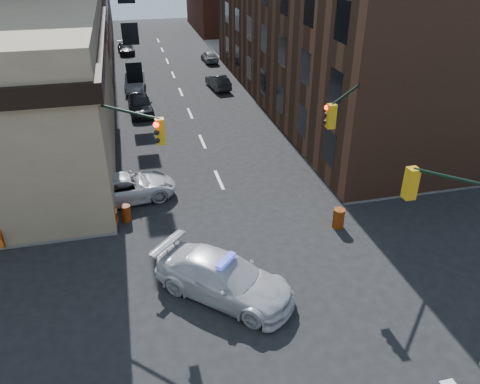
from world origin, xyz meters
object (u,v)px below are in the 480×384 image
parked_car_enear (218,82)px  pedestrian_a (100,183)px  barrel_bank (126,213)px  pickup (127,187)px  parked_car_wnear (140,104)px  police_car (224,278)px  barricade_nw_a (105,218)px  barrel_road (339,218)px  parked_car_wfar (135,82)px  pedestrian_b (53,198)px

parked_car_enear → pedestrian_a: pedestrian_a is taller
parked_car_enear → barrel_bank: 23.38m
pickup → pedestrian_a: pedestrian_a is taller
parked_car_wnear → pedestrian_a: (-2.87, -13.71, 0.21)m
police_car → pedestrian_a: (-4.97, 9.26, 0.13)m
pickup → barricade_nw_a: size_ratio=4.20×
police_car → pickup: police_car is taller
parked_car_wnear → barrel_road: size_ratio=4.49×
barrel_road → parked_car_wnear: bearing=114.1°
parked_car_wnear → barricade_nw_a: bearing=-101.4°
parked_car_wfar → pedestrian_b: size_ratio=2.86×
parked_car_wfar → parked_car_enear: (7.61, -1.47, -0.12)m
parked_car_wfar → barrel_road: bearing=-66.3°
parked_car_wfar → pedestrian_b: pedestrian_b is taller
barrel_road → barrel_bank: size_ratio=1.15×
parked_car_wfar → police_car: bearing=-80.6°
barrel_bank → pedestrian_a: bearing=115.7°
pedestrian_b → barricade_nw_a: bearing=-63.7°
pickup → parked_car_wnear: 14.15m
police_car → parked_car_wnear: size_ratio=1.29×
pedestrian_a → parked_car_wnear: bearing=97.6°
barricade_nw_a → parked_car_wfar: bearing=95.7°
pedestrian_b → barrel_road: bearing=-44.7°
barrel_road → pedestrian_a: bearing=153.7°
pedestrian_a → pedestrian_b: 2.61m
parked_car_wnear → pedestrian_a: size_ratio=2.72×
parked_car_enear → barricade_nw_a: (-10.09, -22.02, -0.02)m
parked_car_enear → pedestrian_b: 23.72m
parked_car_wnear → pedestrian_b: 15.69m
pedestrian_a → barrel_bank: (1.25, -2.59, -0.55)m
pedestrian_a → barricade_nw_a: size_ratio=1.32×
parked_car_wnear → pedestrian_a: 14.00m
barrel_road → parked_car_wfar: bearing=108.7°
police_car → barrel_road: police_car is taller
police_car → barrel_road: bearing=-18.0°
pedestrian_b → barrel_bank: (3.62, -1.51, -0.53)m
parked_car_wfar → pedestrian_a: 20.60m
pedestrian_a → pedestrian_b: bearing=-136.0°
parked_car_enear → barrel_road: bearing=85.0°
barrel_road → barricade_nw_a: size_ratio=0.80×
parked_car_wnear → barrel_road: (8.69, -19.41, -0.27)m
police_car → parked_car_wfar: size_ratio=1.26×
pickup → barrel_bank: bearing=168.3°
parked_car_enear → pedestrian_b: size_ratio=2.41×
parked_car_wnear → pedestrian_a: pedestrian_a is taller
parked_car_wnear → pickup: bearing=-98.6°
pedestrian_b → barrel_bank: pedestrian_b is taller
pedestrian_b → barrel_bank: size_ratio=1.85×
police_car → pickup: size_ratio=1.10×
parked_car_wfar → barrel_bank: size_ratio=5.31×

